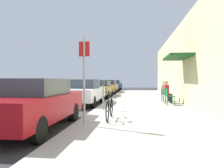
% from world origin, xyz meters
% --- Properties ---
extents(ground_plane, '(60.00, 60.00, 0.00)m').
position_xyz_m(ground_plane, '(0.00, 0.00, 0.00)').
color(ground_plane, '#2D2D30').
extents(sidewalk_slab, '(4.50, 32.00, 0.12)m').
position_xyz_m(sidewalk_slab, '(2.25, 2.00, 0.06)').
color(sidewalk_slab, '#9E9B93').
rests_on(sidewalk_slab, ground_plane).
extents(building_facade, '(1.40, 32.00, 4.82)m').
position_xyz_m(building_facade, '(4.64, 2.00, 2.41)').
color(building_facade, beige).
rests_on(building_facade, ground_plane).
extents(parked_car_0, '(1.80, 4.40, 1.50)m').
position_xyz_m(parked_car_0, '(-1.10, -2.75, 0.77)').
color(parked_car_0, maroon).
rests_on(parked_car_0, ground_plane).
extents(parked_car_1, '(1.80, 4.40, 1.48)m').
position_xyz_m(parked_car_1, '(-1.10, 3.36, 0.76)').
color(parked_car_1, silver).
rests_on(parked_car_1, ground_plane).
extents(parked_car_2, '(1.80, 4.40, 1.35)m').
position_xyz_m(parked_car_2, '(-1.10, 8.66, 0.71)').
color(parked_car_2, '#A58433').
rests_on(parked_car_2, ground_plane).
extents(parked_car_3, '(1.80, 4.40, 1.41)m').
position_xyz_m(parked_car_3, '(-1.10, 14.04, 0.73)').
color(parked_car_3, '#A58433').
rests_on(parked_car_3, ground_plane).
extents(parked_car_4, '(1.80, 4.40, 1.38)m').
position_xyz_m(parked_car_4, '(-1.10, 19.95, 0.73)').
color(parked_car_4, navy).
rests_on(parked_car_4, ground_plane).
extents(parking_meter, '(0.12, 0.10, 1.32)m').
position_xyz_m(parking_meter, '(0.45, 0.60, 0.89)').
color(parking_meter, slate).
rests_on(parking_meter, sidewalk_slab).
extents(street_sign, '(0.32, 0.06, 2.60)m').
position_xyz_m(street_sign, '(0.40, -2.64, 1.64)').
color(street_sign, gray).
rests_on(street_sign, sidewalk_slab).
extents(bicycle_0, '(0.46, 1.71, 0.90)m').
position_xyz_m(bicycle_0, '(1.01, -1.57, 0.48)').
color(bicycle_0, black).
rests_on(bicycle_0, sidewalk_slab).
extents(cafe_chair_0, '(0.47, 0.47, 0.87)m').
position_xyz_m(cafe_chair_0, '(3.63, 2.77, 0.62)').
color(cafe_chair_0, '#14592D').
rests_on(cafe_chair_0, sidewalk_slab).
extents(cafe_chair_1, '(0.50, 0.50, 0.87)m').
position_xyz_m(cafe_chair_1, '(3.63, 3.71, 0.62)').
color(cafe_chair_1, '#14592D').
rests_on(cafe_chair_1, sidewalk_slab).
extents(seated_patron_1, '(0.46, 0.40, 1.29)m').
position_xyz_m(seated_patron_1, '(3.69, 3.72, 0.82)').
color(seated_patron_1, '#232838').
rests_on(seated_patron_1, sidewalk_slab).
extents(cafe_chair_2, '(0.56, 0.56, 0.87)m').
position_xyz_m(cafe_chair_2, '(3.63, 4.78, 0.62)').
color(cafe_chair_2, '#14592D').
rests_on(cafe_chair_2, sidewalk_slab).
extents(seated_patron_2, '(0.51, 0.47, 1.29)m').
position_xyz_m(seated_patron_2, '(3.69, 4.76, 0.82)').
color(seated_patron_2, '#232838').
rests_on(seated_patron_2, sidewalk_slab).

